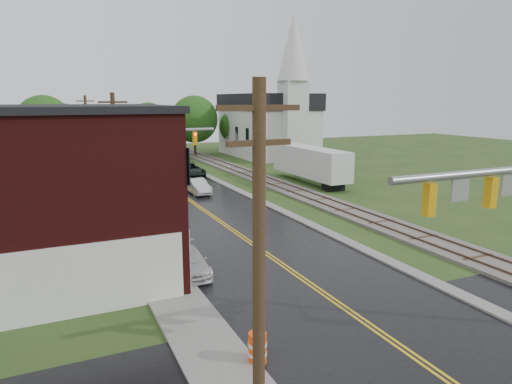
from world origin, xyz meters
TOP-DOWN VIEW (x-y plane):
  - main_road at (0.00, 30.00)m, footprint 10.00×90.00m
  - cross_road at (0.00, 2.00)m, footprint 60.00×9.00m
  - curb_right at (5.40, 35.00)m, footprint 0.80×70.00m
  - sidewalk_left at (-6.20, 25.00)m, footprint 2.40×50.00m
  - brick_building at (-12.48, 15.00)m, footprint 14.30×10.30m
  - yellow_house at (-11.00, 26.00)m, footprint 8.00×7.00m
  - darkred_building at (-10.00, 35.00)m, footprint 7.00×6.00m
  - church at (20.00, 53.74)m, footprint 10.40×18.40m
  - railroad at (10.00, 35.00)m, footprint 3.20×80.00m
  - traffic_signal_near at (3.47, 2.00)m, footprint 7.34×0.30m
  - traffic_signal_far at (-3.47, 27.00)m, footprint 7.34×0.43m
  - utility_pole_a at (-6.80, 0.00)m, footprint 1.80×0.28m
  - utility_pole_b at (-6.80, 22.00)m, footprint 1.80×0.28m
  - utility_pole_c at (-6.80, 44.00)m, footprint 1.80×0.28m
  - tree_left_c at (-13.85, 39.90)m, footprint 6.00×6.00m
  - tree_left_e at (-8.85, 45.90)m, footprint 6.40×6.40m
  - suv_dark at (3.41, 40.64)m, footprint 2.69×5.68m
  - sedan_silver at (1.48, 31.43)m, footprint 1.60×4.24m
  - pickup_white at (-4.80, 12.71)m, footprint 1.93×4.19m
  - semi_trailer at (13.79, 31.84)m, footprint 2.56×11.70m
  - construction_barrel at (-5.00, 4.00)m, footprint 0.76×0.76m

SIDE VIEW (x-z plane):
  - main_road at x=0.00m, z-range -0.01..0.01m
  - cross_road at x=0.00m, z-range -0.01..0.01m
  - curb_right at x=5.40m, z-range -0.06..0.06m
  - sidewalk_left at x=-6.20m, z-range -0.06..0.06m
  - railroad at x=10.00m, z-range -0.04..0.26m
  - construction_barrel at x=-5.00m, z-range 0.00..1.09m
  - pickup_white at x=-4.80m, z-range 0.00..1.19m
  - sedan_silver at x=1.48m, z-range 0.00..1.38m
  - suv_dark at x=3.41m, z-range 0.00..1.57m
  - darkred_building at x=-10.00m, z-range 0.00..4.40m
  - semi_trailer at x=13.79m, z-range 0.36..4.08m
  - yellow_house at x=-11.00m, z-range 0.00..6.40m
  - brick_building at x=-12.48m, z-range 0.00..8.30m
  - tree_left_c at x=-13.85m, z-range 0.69..8.34m
  - utility_pole_a at x=-6.80m, z-range 0.22..9.22m
  - utility_pole_b at x=-6.80m, z-range 0.22..9.22m
  - utility_pole_c at x=-6.80m, z-range 0.22..9.22m
  - tree_left_e at x=-8.85m, z-range 0.73..8.89m
  - traffic_signal_near at x=3.47m, z-range 1.37..8.57m
  - traffic_signal_far at x=-3.47m, z-range 1.37..8.57m
  - church at x=20.00m, z-range -4.17..15.83m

